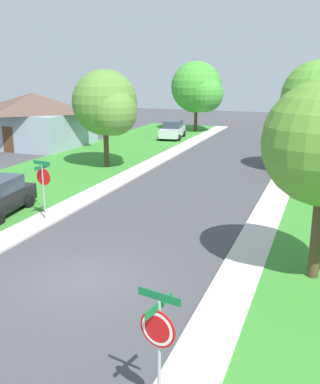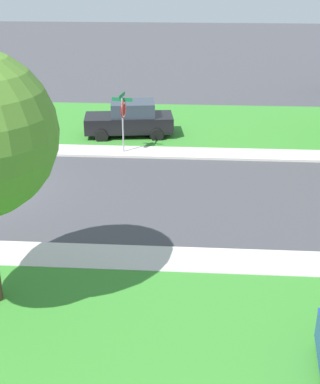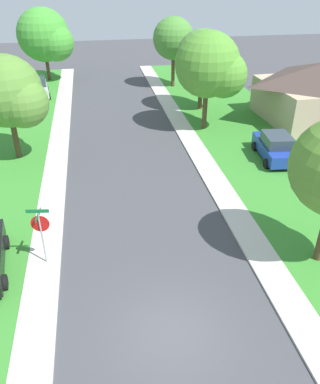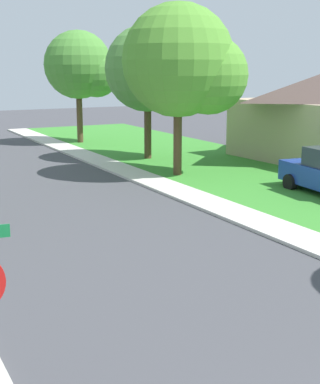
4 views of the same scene
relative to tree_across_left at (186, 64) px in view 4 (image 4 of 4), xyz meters
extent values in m
cube|color=beige|center=(-1.83, -6.36, -4.67)|extent=(1.40, 56.00, 0.10)
cylinder|color=black|center=(2.07, -4.34, -4.40)|extent=(0.31, 0.66, 0.64)
cylinder|color=#4C3823|center=(-0.27, 0.18, -3.10)|extent=(0.36, 0.36, 3.24)
sphere|color=#4F8E2F|center=(-0.27, 0.18, 0.16)|extent=(4.69, 4.69, 4.69)
sphere|color=#4F8E2F|center=(0.79, -0.52, -0.43)|extent=(3.28, 3.28, 3.28)
cylinder|color=#4C3823|center=(-0.26, 12.22, -3.06)|extent=(0.36, 0.36, 3.32)
sphere|color=#478533|center=(-0.26, 12.22, 0.02)|extent=(4.06, 4.06, 4.06)
sphere|color=#478533|center=(0.65, 11.61, -0.48)|extent=(2.84, 2.84, 2.84)
cylinder|color=#4C3823|center=(0.62, 4.74, -3.19)|extent=(0.36, 0.36, 3.06)
sphere|color=#4E853C|center=(0.62, 4.74, -0.18)|extent=(4.24, 4.24, 4.24)
sphere|color=#4E853C|center=(1.57, 4.11, -0.71)|extent=(2.97, 2.97, 2.97)
cube|color=#51331E|center=(9.11, 4.28, -3.67)|extent=(1.00, 0.11, 2.10)
camera|label=1|loc=(0.54, -30.10, 2.00)|focal=42.25mm
camera|label=2|loc=(11.60, -10.61, 3.36)|focal=49.79mm
camera|label=3|loc=(-8.53, -27.35, 6.47)|focal=36.44mm
camera|label=4|loc=(-12.10, -20.45, -0.12)|focal=52.54mm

